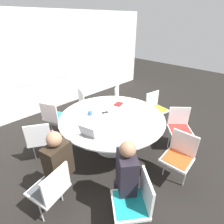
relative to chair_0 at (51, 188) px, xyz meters
name	(u,v)px	position (x,y,z in m)	size (l,w,h in m)	color
ground_plane	(112,146)	(1.61, 0.49, -0.53)	(16.00, 16.00, 0.00)	black
wall_back	(44,64)	(1.61, 3.13, 0.82)	(8.00, 0.07, 2.70)	silver
conference_table	(112,121)	(1.61, 0.49, 0.11)	(2.08, 2.08, 0.75)	#B7B7BC
chair_0	(51,188)	(0.00, 0.00, 0.00)	(0.53, 0.52, 0.88)	white
chair_1	(135,200)	(0.63, -0.88, 0.00)	(0.60, 0.61, 0.88)	white
chair_2	(179,154)	(1.77, -0.89, 0.00)	(0.45, 0.47, 0.88)	white
chair_3	(179,125)	(2.60, -0.49, 0.00)	(0.61, 0.61, 0.88)	white
chair_4	(155,107)	(2.99, 0.33, 0.00)	(0.50, 0.48, 0.88)	white
chair_5	(121,99)	(2.76, 1.26, 0.00)	(0.59, 0.59, 0.88)	white
chair_6	(86,101)	(1.99, 1.82, 0.00)	(0.54, 0.55, 0.88)	white
chair_7	(54,115)	(0.98, 1.72, 0.00)	(0.56, 0.57, 0.88)	white
chair_8	(40,138)	(0.39, 1.14, 0.00)	(0.59, 0.59, 0.88)	white
person_0	(58,163)	(0.21, 0.14, 0.19)	(0.40, 0.32, 1.23)	#2D2319
person_1	(125,174)	(0.71, -0.64, 0.19)	(0.39, 0.42, 1.23)	#231E28
laptop	(89,133)	(0.88, 0.30, 0.27)	(0.29, 0.35, 0.21)	#99999E
spiral_notebook	(118,104)	(2.10, 0.77, 0.22)	(0.24, 0.20, 0.02)	maroon
coffee_cup	(90,113)	(1.35, 0.84, 0.26)	(0.09, 0.09, 0.09)	#33669E
cell_phone	(105,112)	(1.62, 0.70, 0.22)	(0.16, 0.12, 0.01)	black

